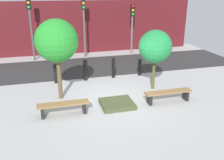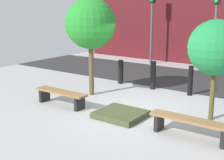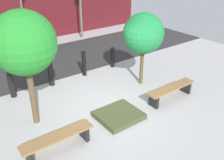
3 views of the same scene
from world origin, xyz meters
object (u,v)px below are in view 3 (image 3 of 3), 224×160
tree_behind_left_bench (24,44)px  bollard_far_left (12,84)px  bollard_center (84,63)px  bollard_right (113,57)px  tree_behind_right_bench (143,34)px  bench_right (171,90)px  bench_left (58,139)px  bollard_left (51,72)px  planter_bed (119,115)px

tree_behind_left_bench → bollard_far_left: bearing=92.2°
tree_behind_left_bench → bollard_far_left: (-0.08, 1.92, -1.97)m
bollard_center → bollard_right: size_ratio=1.18×
bollard_right → tree_behind_right_bench: bearing=-92.2°
bench_right → bollard_center: bearing=112.1°
bench_left → bollard_left: bearing=67.9°
bench_left → tree_behind_left_bench: size_ratio=0.57×
tree_behind_left_bench → bollard_right: bearing=24.2°
planter_bed → bollard_left: bollard_left is taller
bench_left → tree_behind_right_bench: bearing=19.4°
tree_behind_right_bench → bollard_far_left: bearing=155.8°
bench_left → bollard_far_left: (-0.08, 3.42, 0.14)m
bench_right → tree_behind_right_bench: bearing=90.1°
bench_right → bollard_right: bearing=88.9°
bollard_left → bench_left: bearing=-112.0°
tree_behind_left_bench → tree_behind_right_bench: (4.21, 0.00, -0.48)m
bollard_left → bollard_right: bearing=0.0°
bench_right → bollard_right: 3.42m
bollard_center → planter_bed: bearing=-102.7°
bollard_left → bollard_far_left: bearing=180.0°
tree_behind_left_bench → tree_behind_right_bench: size_ratio=1.22×
bollard_right → bollard_left: bearing=180.0°
planter_bed → tree_behind_right_bench: bearing=31.6°
bollard_left → bollard_right: (2.91, 0.00, -0.09)m
bollard_far_left → bollard_center: bearing=0.0°
bench_left → bench_right: (4.21, 0.00, 0.01)m
bench_left → bollard_center: (2.83, 3.42, 0.18)m
bollard_far_left → bollard_center: (2.91, 0.00, 0.05)m
bench_right → tree_behind_left_bench: size_ratio=0.60×
bollard_far_left → tree_behind_right_bench: bearing=-24.2°
tree_behind_left_bench → bollard_right: tree_behind_left_bench is taller
tree_behind_left_bench → bollard_right: 5.11m
bench_left → bollard_far_left: size_ratio=1.98×
bollard_left → bollard_center: size_ratio=1.01×
bench_right → bollard_far_left: bearing=141.6°
bollard_left → bollard_center: bearing=0.0°
bench_left → bollard_center: size_ratio=1.80×
bench_right → tree_behind_left_bench: (-4.21, 1.50, 2.10)m
bench_left → bollard_left: 3.69m
bench_right → bollard_center: bollard_center is taller
bench_left → planter_bed: bearing=5.3°
planter_bed → bollard_right: (2.18, 3.22, 0.36)m
tree_behind_right_bench → bollard_far_left: 4.93m
bench_right → bollard_right: bollard_right is taller
bench_left → tree_behind_left_bench: (0.00, 1.50, 2.11)m
tree_behind_left_bench → bench_left: bearing=-90.0°
bollard_right → bollard_center: bearing=180.0°
tree_behind_right_bench → bollard_center: (-1.38, 1.92, -1.45)m
bench_right → tree_behind_left_bench: bearing=160.6°
bollard_right → bench_left: bearing=-141.4°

